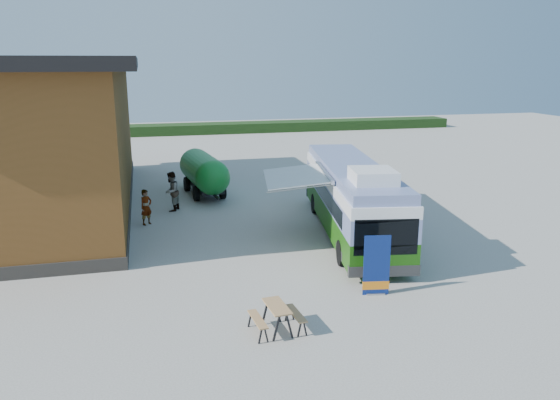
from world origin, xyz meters
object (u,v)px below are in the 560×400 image
object	(u,v)px
bus	(351,196)
picnic_table	(277,312)
person_a	(146,207)
person_b	(171,191)
banner	(376,271)
slurry_tanker	(204,171)

from	to	relation	value
bus	picnic_table	xyz separation A→B (m)	(-5.26, -7.91, -1.11)
picnic_table	person_a	xyz separation A→B (m)	(-3.37, 11.47, 0.24)
bus	person_b	size ratio (longest dim) A/B	5.92
picnic_table	person_a	size ratio (longest dim) A/B	0.89
banner	person_a	bearing A→B (deg)	135.40
person_a	slurry_tanker	bearing A→B (deg)	20.99
picnic_table	slurry_tanker	world-z (taller)	slurry_tanker
banner	picnic_table	distance (m)	4.03
person_b	slurry_tanker	size ratio (longest dim) A/B	0.32
bus	person_a	distance (m)	9.38
bus	banner	bearing A→B (deg)	-94.32
bus	slurry_tanker	bearing A→B (deg)	131.53
person_b	slurry_tanker	xyz separation A→B (m)	(1.96, 3.03, 0.34)
person_a	person_b	world-z (taller)	person_b
banner	picnic_table	xyz separation A→B (m)	(-3.68, -1.62, -0.24)
person_b	person_a	bearing A→B (deg)	-5.33
slurry_tanker	person_a	bearing A→B (deg)	-128.76
person_a	person_b	xyz separation A→B (m)	(1.27, 2.14, 0.17)
person_b	slurry_tanker	distance (m)	3.62
bus	picnic_table	bearing A→B (deg)	-113.84
person_a	slurry_tanker	world-z (taller)	slurry_tanker
picnic_table	slurry_tanker	bearing A→B (deg)	85.50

